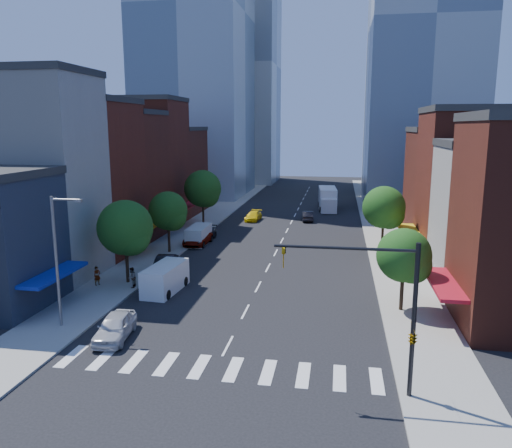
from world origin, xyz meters
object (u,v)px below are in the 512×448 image
(parked_car_rear, at_px, (203,234))
(cargo_van_far, at_px, (198,235))
(parked_car_second, at_px, (165,264))
(box_truck, at_px, (328,200))
(traffic_car_far, at_px, (326,204))
(traffic_car_oncoming, at_px, (307,216))
(pedestrian_far, at_px, (132,278))
(cargo_van_near, at_px, (165,279))
(parked_car_front, at_px, (115,327))
(taxi, at_px, (253,216))
(parked_car_third, at_px, (198,239))
(pedestrian_near, at_px, (97,276))

(parked_car_rear, bearing_deg, cargo_van_far, -84.19)
(parked_car_second, xyz_separation_m, box_truck, (14.36, 38.95, 0.94))
(cargo_van_far, bearing_deg, traffic_car_far, 64.06)
(traffic_car_oncoming, height_order, pedestrian_far, pedestrian_far)
(traffic_car_far, height_order, box_truck, box_truck)
(cargo_van_near, xyz_separation_m, traffic_car_far, (12.03, 46.90, -0.47))
(parked_car_front, bearing_deg, parked_car_rear, 87.03)
(parked_car_rear, relative_size, taxi, 1.16)
(pedestrian_far, bearing_deg, parked_car_third, 169.98)
(box_truck, bearing_deg, taxi, -137.08)
(parked_car_rear, bearing_deg, traffic_car_far, 68.97)
(parked_car_third, distance_m, cargo_van_near, 16.92)
(cargo_van_far, height_order, box_truck, box_truck)
(parked_car_rear, relative_size, box_truck, 0.58)
(cargo_van_near, xyz_separation_m, traffic_car_oncoming, (9.72, 34.12, -0.42))
(traffic_car_oncoming, xyz_separation_m, pedestrian_near, (-15.93, -33.79, 0.27))
(pedestrian_near, bearing_deg, traffic_car_oncoming, 8.78)
(taxi, height_order, traffic_car_far, taxi)
(parked_car_rear, height_order, pedestrian_near, pedestrian_near)
(box_truck, distance_m, pedestrian_near, 47.93)
(cargo_van_near, bearing_deg, cargo_van_far, 101.27)
(parked_car_third, relative_size, pedestrian_near, 3.18)
(parked_car_second, bearing_deg, parked_car_front, -87.36)
(parked_car_second, xyz_separation_m, parked_car_rear, (0.00, 13.60, 0.00))
(parked_car_rear, bearing_deg, cargo_van_near, -78.31)
(parked_car_second, height_order, taxi, parked_car_second)
(parked_car_second, height_order, cargo_van_near, cargo_van_near)
(parked_car_second, bearing_deg, parked_car_third, 85.08)
(parked_car_third, relative_size, cargo_van_near, 0.95)
(parked_car_second, distance_m, parked_car_third, 11.26)
(cargo_van_near, bearing_deg, pedestrian_far, -179.13)
(box_truck, distance_m, pedestrian_far, 46.89)
(taxi, height_order, box_truck, box_truck)
(parked_car_rear, height_order, pedestrian_far, pedestrian_far)
(parked_car_front, height_order, cargo_van_far, cargo_van_far)
(cargo_van_far, distance_m, pedestrian_far, 17.00)
(parked_car_third, distance_m, box_truck, 31.21)
(pedestrian_near, bearing_deg, traffic_car_far, 12.64)
(traffic_car_far, bearing_deg, pedestrian_far, 68.66)
(parked_car_rear, distance_m, pedestrian_far, 18.97)
(taxi, bearing_deg, traffic_car_oncoming, 11.94)
(cargo_van_near, relative_size, traffic_car_far, 1.43)
(traffic_car_far, bearing_deg, parked_car_front, 74.46)
(parked_car_front, xyz_separation_m, traffic_car_far, (12.02, 56.42, -0.15))
(cargo_van_far, relative_size, pedestrian_far, 2.87)
(cargo_van_near, xyz_separation_m, pedestrian_near, (-6.21, 0.33, -0.16))
(cargo_van_far, height_order, traffic_car_oncoming, cargo_van_far)
(parked_car_third, distance_m, pedestrian_near, 17.01)
(cargo_van_near, bearing_deg, parked_car_third, 101.42)
(parked_car_second, relative_size, cargo_van_near, 0.84)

